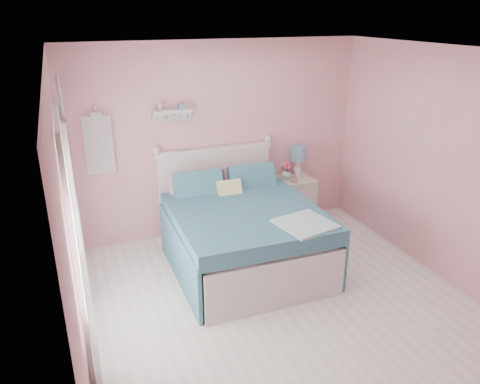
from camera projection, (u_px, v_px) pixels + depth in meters
floor at (290, 315)px, 4.82m from camera, size 4.50×4.50×0.00m
room_shell at (296, 170)px, 4.24m from camera, size 4.50×4.50×4.50m
bed at (241, 233)px, 5.68m from camera, size 1.67×2.11×1.22m
nightstand at (295, 201)px, 6.78m from camera, size 0.48×0.47×0.70m
table_lamp at (298, 156)px, 6.62m from camera, size 0.23×0.23×0.45m
vase at (286, 174)px, 6.62m from camera, size 0.18×0.18×0.15m
teacup at (295, 180)px, 6.51m from camera, size 0.11×0.11×0.07m
roses at (287, 166)px, 6.57m from camera, size 0.14×0.11×0.12m
wall_shelf at (172, 112)px, 5.88m from camera, size 0.50×0.15×0.25m
hanging_dress at (99, 145)px, 5.68m from camera, size 0.34×0.03×0.72m
french_door at (73, 237)px, 4.11m from camera, size 0.04×1.32×2.16m
curtain_near at (84, 266)px, 3.45m from camera, size 0.04×0.40×2.32m
curtain_far at (74, 196)px, 4.74m from camera, size 0.04×0.40×2.32m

